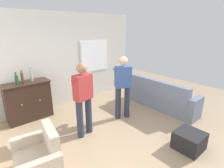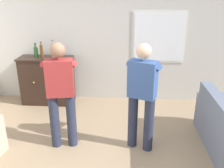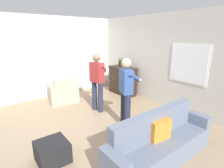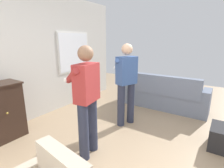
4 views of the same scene
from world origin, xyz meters
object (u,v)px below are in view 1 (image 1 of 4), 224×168
object	(u,v)px
couch	(160,97)
armchair	(39,162)
bottle_spirits_clear	(17,79)
person_standing_left	(83,96)
person_standing_right	(123,85)
bottle_wine_green	(31,76)
sideboard_cabinet	(29,101)
bottle_liquor_amber	(22,78)
ottoman	(189,140)

from	to	relation	value
couch	armchair	distance (m)	3.71
bottle_spirits_clear	person_standing_left	bearing A→B (deg)	-59.79
couch	person_standing_right	xyz separation A→B (m)	(-1.27, 0.32, 0.60)
person_standing_left	bottle_wine_green	bearing A→B (deg)	109.16
sideboard_cabinet	bottle_wine_green	world-z (taller)	bottle_wine_green
bottle_wine_green	bottle_spirits_clear	bearing A→B (deg)	-174.92
bottle_liquor_amber	bottle_spirits_clear	size ratio (longest dim) A/B	1.11
bottle_liquor_amber	sideboard_cabinet	bearing A→B (deg)	11.88
bottle_liquor_amber	person_standing_left	size ratio (longest dim) A/B	0.20
ottoman	person_standing_left	bearing A→B (deg)	126.24
couch	sideboard_cabinet	world-z (taller)	sideboard_cabinet
sideboard_cabinet	couch	bearing A→B (deg)	-30.22
bottle_liquor_amber	bottle_spirits_clear	xyz separation A→B (m)	(-0.13, 0.02, -0.02)
couch	sideboard_cabinet	size ratio (longest dim) A/B	2.02
bottle_spirits_clear	couch	bearing A→B (deg)	-28.90
bottle_liquor_amber	person_standing_left	bearing A→B (deg)	-63.16
couch	armchair	size ratio (longest dim) A/B	2.38
bottle_spirits_clear	person_standing_left	xyz separation A→B (m)	(0.92, -1.58, -0.21)
sideboard_cabinet	bottle_spirits_clear	xyz separation A→B (m)	(-0.19, 0.01, 0.63)
couch	bottle_liquor_amber	size ratio (longest dim) A/B	6.82
couch	ottoman	size ratio (longest dim) A/B	4.37
armchair	bottle_spirits_clear	world-z (taller)	bottle_spirits_clear
bottle_spirits_clear	person_standing_left	distance (m)	1.84
armchair	bottle_wine_green	bearing A→B (deg)	73.20
sideboard_cabinet	person_standing_right	xyz separation A→B (m)	(1.95, -1.56, 0.42)
ottoman	bottle_spirits_clear	bearing A→B (deg)	123.55
person_standing_right	couch	bearing A→B (deg)	-14.08
ottoman	person_standing_right	bearing A→B (deg)	93.73
armchair	ottoman	xyz separation A→B (m)	(2.55, -1.26, -0.11)
couch	bottle_spirits_clear	distance (m)	3.97
bottle_liquor_amber	person_standing_right	xyz separation A→B (m)	(2.00, -1.54, -0.23)
bottle_liquor_amber	person_standing_left	xyz separation A→B (m)	(0.79, -1.56, -0.23)
armchair	sideboard_cabinet	xyz separation A→B (m)	(0.48, 2.13, 0.23)
armchair	bottle_spirits_clear	size ratio (longest dim) A/B	3.19
bottle_spirits_clear	person_standing_left	size ratio (longest dim) A/B	0.18
person_standing_right	bottle_wine_green	bearing A→B (deg)	138.09
bottle_wine_green	person_standing_right	world-z (taller)	person_standing_right
bottle_spirits_clear	person_standing_left	world-z (taller)	person_standing_left
bottle_liquor_amber	bottle_spirits_clear	world-z (taller)	bottle_liquor_amber
sideboard_cabinet	armchair	bearing A→B (deg)	-102.80
sideboard_cabinet	bottle_liquor_amber	distance (m)	0.65
bottle_wine_green	bottle_spirits_clear	world-z (taller)	bottle_wine_green
bottle_wine_green	bottle_liquor_amber	world-z (taller)	bottle_wine_green
ottoman	person_standing_right	world-z (taller)	person_standing_right
bottle_wine_green	person_standing_left	bearing A→B (deg)	-70.84
sideboard_cabinet	bottle_liquor_amber	world-z (taller)	bottle_liquor_amber
sideboard_cabinet	person_standing_left	size ratio (longest dim) A/B	0.68
armchair	bottle_spirits_clear	distance (m)	2.32
sideboard_cabinet	bottle_wine_green	distance (m)	0.68
armchair	ottoman	size ratio (longest dim) A/B	1.83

